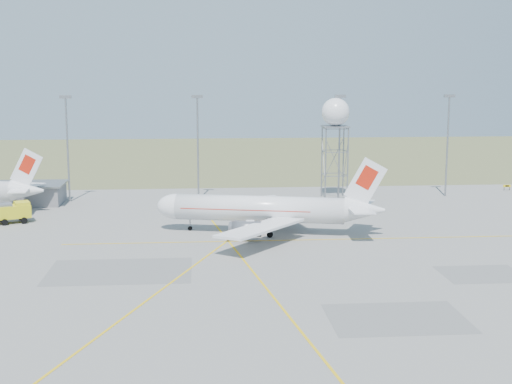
{
  "coord_description": "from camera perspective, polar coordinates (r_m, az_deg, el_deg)",
  "views": [
    {
      "loc": [
        -9.96,
        -72.97,
        24.61
      ],
      "look_at": [
        -0.73,
        40.0,
        5.71
      ],
      "focal_mm": 50.0,
      "sensor_mm": 36.0,
      "label": 1
    }
  ],
  "objects": [
    {
      "name": "mast_a",
      "position": [
        141.76,
        -14.87,
        4.07
      ],
      "size": [
        2.2,
        0.5,
        20.5
      ],
      "color": "gray",
      "rests_on": "ground"
    },
    {
      "name": "airliner_main",
      "position": [
        110.64,
        0.59,
        -1.41
      ],
      "size": [
        35.6,
        33.96,
        12.21
      ],
      "rotation": [
        0.0,
        0.0,
        2.91
      ],
      "color": "white",
      "rests_on": "ground"
    },
    {
      "name": "fire_truck",
      "position": [
        125.08,
        -19.48,
        -1.65
      ],
      "size": [
        9.16,
        5.97,
        3.48
      ],
      "rotation": [
        0.0,
        0.0,
        0.39
      ],
      "color": "gold",
      "rests_on": "ground"
    },
    {
      "name": "ground",
      "position": [
        77.65,
        2.98,
        -9.03
      ],
      "size": [
        400.0,
        400.0,
        0.0
      ],
      "primitive_type": "plane",
      "color": "gray",
      "rests_on": "ground"
    },
    {
      "name": "taxi_sign_near",
      "position": [
        160.86,
        19.44,
        0.44
      ],
      "size": [
        1.6,
        0.17,
        1.2
      ],
      "color": "black",
      "rests_on": "ground"
    },
    {
      "name": "mast_d",
      "position": [
        148.21,
        15.09,
        4.29
      ],
      "size": [
        2.2,
        0.5,
        20.5
      ],
      "color": "gray",
      "rests_on": "ground"
    },
    {
      "name": "mast_c",
      "position": [
        142.31,
        6.7,
        4.34
      ],
      "size": [
        2.2,
        0.5,
        20.5
      ],
      "color": "gray",
      "rests_on": "ground"
    },
    {
      "name": "radar_tower",
      "position": [
        141.88,
        6.34,
        3.97
      ],
      "size": [
        5.5,
        5.5,
        19.9
      ],
      "color": "gray",
      "rests_on": "ground"
    },
    {
      "name": "mast_b",
      "position": [
        139.53,
        -4.68,
        4.28
      ],
      "size": [
        2.2,
        0.5,
        20.5
      ],
      "color": "gray",
      "rests_on": "ground"
    },
    {
      "name": "building_grey",
      "position": [
        143.18,
        -18.77,
        -0.14
      ],
      "size": [
        19.0,
        10.0,
        3.9
      ],
      "color": "slate",
      "rests_on": "ground"
    },
    {
      "name": "grass_strip",
      "position": [
        214.61,
        -1.98,
        2.88
      ],
      "size": [
        400.0,
        120.0,
        0.03
      ],
      "primitive_type": "cube",
      "color": "#566437",
      "rests_on": "ground"
    }
  ]
}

